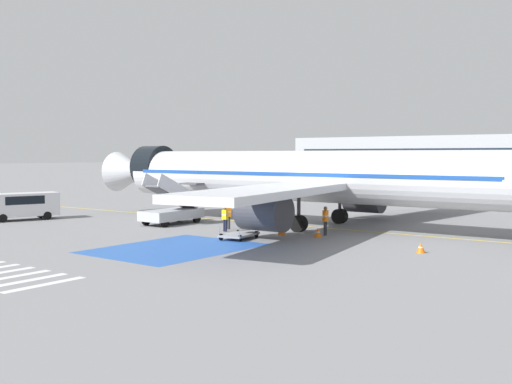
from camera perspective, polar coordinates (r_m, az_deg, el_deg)
ground_plane at (r=42.16m, az=5.62°, el=-3.34°), size 600.00×600.00×0.00m
apron_leadline_yellow at (r=42.67m, az=4.31°, el=-3.25°), size 74.40×2.31×0.01m
apron_stand_patch_blue at (r=32.86m, az=-7.74°, el=-5.33°), size 6.70×8.75×0.01m
apron_walkway_bar_3 at (r=27.04m, az=-22.31°, el=-7.50°), size 0.44×3.60×0.01m
apron_walkway_bar_4 at (r=26.03m, az=-20.96°, el=-7.89°), size 0.44×3.60×0.01m
apron_walkway_bar_5 at (r=25.04m, az=-19.48°, el=-8.31°), size 0.44×3.60×0.01m
airliner at (r=42.04m, az=5.13°, el=1.42°), size 39.82×33.54×10.01m
boarding_stairs_forward at (r=44.18m, az=-7.98°, el=-1.79°), size 2.34×5.28×3.78m
service_van_1 at (r=49.75m, az=-21.40°, el=-1.06°), size 3.30×5.64×2.09m
baggage_cart at (r=36.14m, az=-1.63°, el=-4.08°), size 1.91×2.81×0.87m
ground_crew_0 at (r=39.50m, az=-2.97°, el=-2.42°), size 0.46×0.29×1.65m
ground_crew_1 at (r=40.68m, az=-2.70°, el=-2.14°), size 0.46×0.48×1.77m
ground_crew_2 at (r=37.79m, az=6.63°, el=-2.53°), size 0.26×0.45×1.83m
traffic_cone_0 at (r=32.17m, az=15.43°, el=-5.14°), size 0.48×0.48×0.54m
traffic_cone_1 at (r=37.16m, az=5.91°, el=-3.84°), size 0.51×0.51×0.56m
traffic_cone_2 at (r=38.09m, az=2.47°, el=-3.60°), size 0.56×0.56×0.62m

